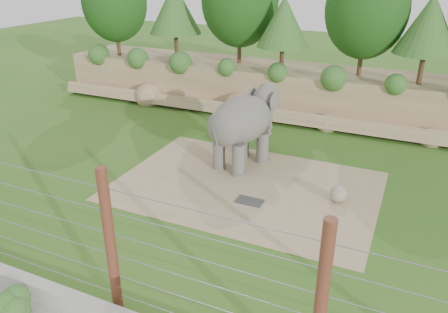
% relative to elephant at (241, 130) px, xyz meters
% --- Properties ---
extents(ground, '(90.00, 90.00, 0.00)m').
position_rel_elephant_xyz_m(ground, '(0.44, -4.73, -1.60)').
color(ground, '#2E6A1B').
rests_on(ground, ground).
extents(back_embankment, '(30.00, 5.52, 8.77)m').
position_rel_elephant_xyz_m(back_embankment, '(1.03, 7.94, 2.37)').
color(back_embankment, '#8C7358').
rests_on(back_embankment, ground).
extents(dirt_patch, '(10.00, 7.00, 0.02)m').
position_rel_elephant_xyz_m(dirt_patch, '(0.94, -1.73, -1.59)').
color(dirt_patch, tan).
rests_on(dirt_patch, ground).
extents(drain_grate, '(1.00, 0.60, 0.03)m').
position_rel_elephant_xyz_m(drain_grate, '(1.52, -2.82, -1.56)').
color(drain_grate, '#262628').
rests_on(drain_grate, dirt_patch).
extents(elephant, '(2.69, 4.26, 3.20)m').
position_rel_elephant_xyz_m(elephant, '(0.00, 0.00, 0.00)').
color(elephant, '#5C5853').
rests_on(elephant, ground).
extents(stone_ball, '(0.63, 0.63, 0.63)m').
position_rel_elephant_xyz_m(stone_ball, '(4.44, -1.48, -1.26)').
color(stone_ball, gray).
rests_on(stone_ball, dirt_patch).
extents(barrier_fence, '(20.26, 0.26, 4.00)m').
position_rel_elephant_xyz_m(barrier_fence, '(0.44, -9.23, 0.40)').
color(barrier_fence, brown).
rests_on(barrier_fence, ground).
extents(walkway_shrub, '(0.77, 0.77, 0.77)m').
position_rel_elephant_xyz_m(walkway_shrub, '(-1.65, -10.53, -1.20)').
color(walkway_shrub, '#28591B').
rests_on(walkway_shrub, walkway).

